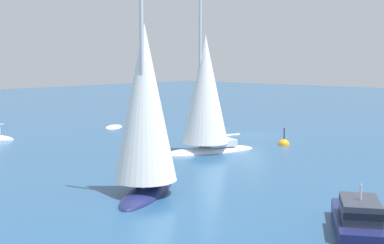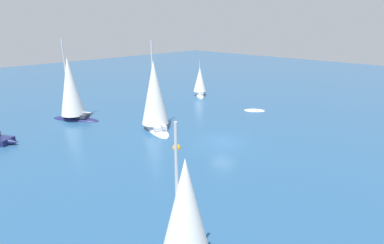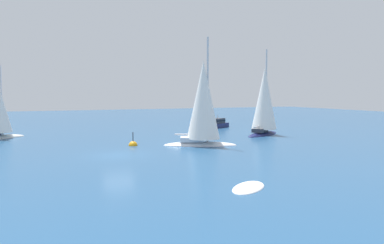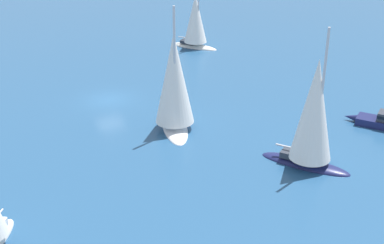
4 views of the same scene
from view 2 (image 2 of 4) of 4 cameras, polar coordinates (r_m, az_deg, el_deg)
ground_plane at (r=33.01m, az=5.79°, el=-3.64°), size 160.00×160.00×0.00m
yacht at (r=42.18m, az=-21.51°, el=5.36°), size 6.55×4.76×10.60m
ketch at (r=36.07m, az=-6.95°, el=4.51°), size 7.24×4.49×10.60m
yacht_1 at (r=53.11m, az=1.45°, el=7.15°), size 4.43×3.99×6.46m
tender at (r=45.25m, az=11.50°, el=2.09°), size 3.18×2.95×0.37m
ketch_1 at (r=15.28m, az=-1.04°, el=-18.54°), size 5.98×4.56×8.50m
channel_buoy at (r=31.25m, az=-2.89°, el=-4.83°), size 0.85×0.85×1.71m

